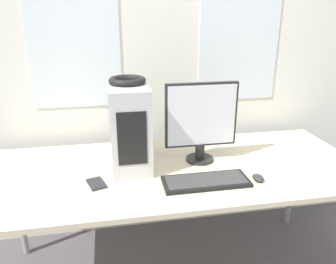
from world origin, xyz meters
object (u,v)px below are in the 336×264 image
at_px(pc_tower, 129,125).
at_px(mouse, 258,178).
at_px(cell_phone, 96,184).
at_px(monitor_main, 201,120).
at_px(headphones, 127,80).
at_px(keyboard, 206,181).

height_order(pc_tower, mouse, pc_tower).
distance_m(pc_tower, cell_phone, 0.37).
height_order(pc_tower, monitor_main, pc_tower).
xyz_separation_m(mouse, cell_phone, (-0.84, 0.11, -0.01)).
distance_m(headphones, keyboard, 0.68).
distance_m(monitor_main, keyboard, 0.37).
xyz_separation_m(monitor_main, cell_phone, (-0.60, -0.18, -0.25)).
relative_size(monitor_main, mouse, 5.75).
xyz_separation_m(headphones, monitor_main, (0.41, -0.04, -0.24)).
xyz_separation_m(pc_tower, mouse, (0.65, -0.33, -0.22)).
distance_m(pc_tower, headphones, 0.25).
xyz_separation_m(pc_tower, monitor_main, (0.41, -0.04, 0.02)).
xyz_separation_m(keyboard, mouse, (0.28, -0.02, 0.00)).
relative_size(pc_tower, mouse, 5.77).
distance_m(monitor_main, mouse, 0.45).
relative_size(monitor_main, cell_phone, 3.26).
relative_size(headphones, keyboard, 0.45).
xyz_separation_m(pc_tower, headphones, (0.00, 0.00, 0.25)).
xyz_separation_m(pc_tower, cell_phone, (-0.19, -0.22, -0.23)).
height_order(monitor_main, keyboard, monitor_main).
bearing_deg(headphones, cell_phone, -131.09).
distance_m(mouse, cell_phone, 0.85).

